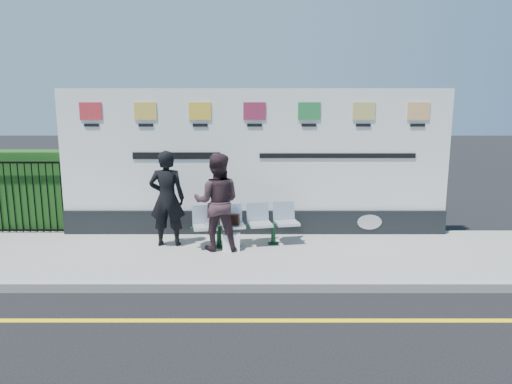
{
  "coord_description": "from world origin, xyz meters",
  "views": [
    {
      "loc": [
        0.53,
        -5.54,
        2.74
      ],
      "look_at": [
        0.53,
        2.49,
        1.25
      ],
      "focal_mm": 32.0,
      "sensor_mm": 36.0,
      "label": 1
    }
  ],
  "objects_px": {
    "billboard": "(255,172)",
    "woman_right": "(217,202)",
    "woman_left": "(167,198)",
    "bench": "(246,235)"
  },
  "relations": [
    {
      "from": "bench",
      "to": "woman_right",
      "type": "distance_m",
      "value": 0.9
    },
    {
      "from": "bench",
      "to": "woman_left",
      "type": "bearing_deg",
      "value": 167.54
    },
    {
      "from": "billboard",
      "to": "woman_left",
      "type": "height_order",
      "value": "billboard"
    },
    {
      "from": "billboard",
      "to": "woman_left",
      "type": "bearing_deg",
      "value": -151.75
    },
    {
      "from": "billboard",
      "to": "woman_left",
      "type": "relative_size",
      "value": 4.35
    },
    {
      "from": "woman_right",
      "to": "woman_left",
      "type": "bearing_deg",
      "value": -13.07
    },
    {
      "from": "billboard",
      "to": "woman_right",
      "type": "bearing_deg",
      "value": -121.05
    },
    {
      "from": "woman_left",
      "to": "billboard",
      "type": "bearing_deg",
      "value": -151.96
    },
    {
      "from": "billboard",
      "to": "woman_right",
      "type": "height_order",
      "value": "billboard"
    },
    {
      "from": "billboard",
      "to": "bench",
      "type": "distance_m",
      "value": 1.43
    }
  ]
}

